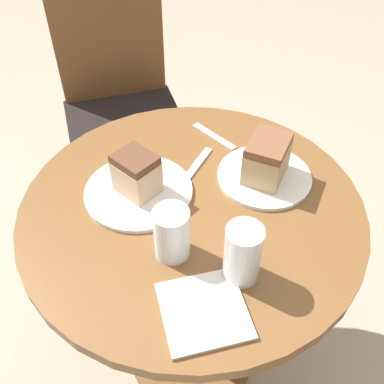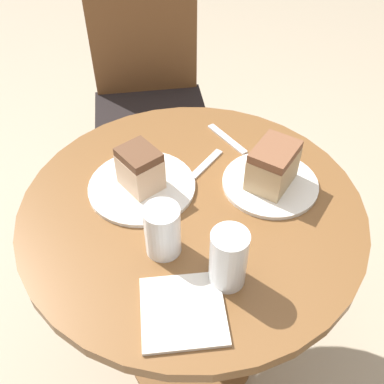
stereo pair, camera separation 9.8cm
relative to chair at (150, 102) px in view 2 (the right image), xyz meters
name	(u,v)px [view 2 (the right image)]	position (x,y,z in m)	size (l,w,h in m)	color
ground_plane	(192,350)	(-0.06, -0.76, -0.48)	(8.00, 8.00, 0.00)	tan
table	(192,252)	(-0.06, -0.76, 0.05)	(0.78, 0.78, 0.70)	brown
chair	(150,102)	(0.00, 0.00, 0.00)	(0.47, 0.46, 0.91)	brown
plate_near	(142,186)	(-0.15, -0.68, 0.23)	(0.25, 0.25, 0.01)	silver
plate_far	(270,183)	(0.14, -0.75, 0.23)	(0.22, 0.22, 0.01)	silver
cake_slice_near	(140,169)	(-0.15, -0.68, 0.28)	(0.11, 0.11, 0.10)	beige
cake_slice_far	(273,166)	(0.14, -0.75, 0.28)	(0.14, 0.14, 0.10)	tan
glass_lemonade	(163,233)	(-0.15, -0.87, 0.27)	(0.07, 0.07, 0.12)	beige
glass_water	(228,261)	(-0.05, -0.97, 0.28)	(0.07, 0.07, 0.13)	silver
napkin_stack	(183,311)	(-0.15, -1.02, 0.23)	(0.18, 0.18, 0.01)	silver
fork	(200,169)	(-0.01, -0.66, 0.23)	(0.15, 0.12, 0.00)	silver
spoon	(227,139)	(0.10, -0.56, 0.23)	(0.06, 0.14, 0.00)	silver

